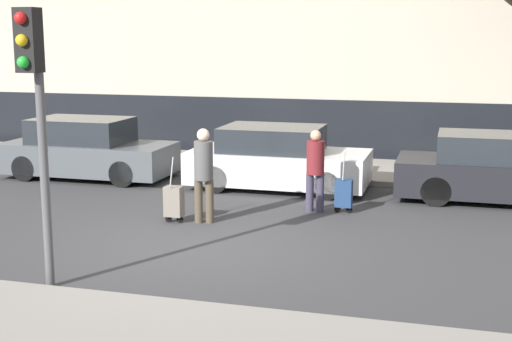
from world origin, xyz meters
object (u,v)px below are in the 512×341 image
(parked_car_2, at_px, (504,170))
(pedestrian_right, at_px, (315,166))
(trolley_right, at_px, (344,193))
(traffic_light, at_px, (35,92))
(pedestrian_left, at_px, (204,170))
(parked_car_0, at_px, (87,150))
(parked_car_1, at_px, (277,160))
(trolley_left, at_px, (174,201))

(parked_car_2, relative_size, pedestrian_right, 2.76)
(trolley_right, xyz_separation_m, traffic_light, (-3.18, -5.26, 2.25))
(pedestrian_left, bearing_deg, parked_car_0, 128.57)
(parked_car_1, bearing_deg, parked_car_2, -0.34)
(pedestrian_right, bearing_deg, parked_car_2, -157.85)
(parked_car_2, height_order, trolley_right, parked_car_2)
(parked_car_1, relative_size, pedestrian_right, 2.48)
(pedestrian_right, bearing_deg, trolley_right, 179.94)
(parked_car_1, distance_m, trolley_left, 3.56)
(parked_car_0, distance_m, traffic_light, 7.99)
(pedestrian_left, height_order, trolley_left, pedestrian_left)
(pedestrian_left, bearing_deg, trolley_right, 18.04)
(pedestrian_left, distance_m, pedestrian_right, 2.24)
(trolley_right, bearing_deg, parked_car_0, 164.60)
(trolley_left, bearing_deg, traffic_light, -95.10)
(parked_car_1, relative_size, trolley_right, 3.30)
(pedestrian_left, bearing_deg, trolley_left, -179.95)
(pedestrian_left, relative_size, pedestrian_right, 1.09)
(parked_car_2, bearing_deg, traffic_light, -131.18)
(parked_car_1, bearing_deg, traffic_light, -101.28)
(parked_car_2, bearing_deg, trolley_left, -150.17)
(parked_car_1, xyz_separation_m, trolley_right, (1.77, -1.82, -0.27))
(pedestrian_right, xyz_separation_m, traffic_light, (-2.63, -5.21, 1.74))
(pedestrian_left, bearing_deg, traffic_light, -116.30)
(parked_car_2, xyz_separation_m, trolley_left, (-5.84, -3.35, -0.26))
(trolley_left, bearing_deg, trolley_right, 28.62)
(parked_car_0, bearing_deg, parked_car_1, 0.66)
(trolley_left, xyz_separation_m, trolley_right, (2.85, 1.55, -0.01))
(pedestrian_left, xyz_separation_m, traffic_light, (-0.87, -3.84, 1.65))
(parked_car_1, relative_size, pedestrian_left, 2.28)
(pedestrian_left, relative_size, trolley_left, 1.42)
(parked_car_1, distance_m, parked_car_2, 4.76)
(parked_car_1, xyz_separation_m, parked_car_2, (4.76, -0.03, 0.00))
(pedestrian_left, relative_size, trolley_right, 1.45)
(parked_car_1, relative_size, parked_car_2, 0.90)
(parked_car_1, xyz_separation_m, traffic_light, (-1.41, -7.08, 1.98))
(parked_car_0, bearing_deg, pedestrian_right, -17.22)
(parked_car_0, xyz_separation_m, traffic_light, (3.25, -7.03, 1.97))
(parked_car_0, relative_size, trolley_left, 3.34)
(pedestrian_left, height_order, pedestrian_right, pedestrian_left)
(trolley_left, relative_size, pedestrian_right, 0.76)
(traffic_light, bearing_deg, parked_car_2, 48.82)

